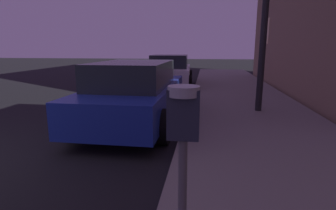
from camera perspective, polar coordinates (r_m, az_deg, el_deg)
parking_meter at (r=1.63m, az=3.24°, el=-7.52°), size 0.19×0.19×1.37m
car_blue at (r=6.22m, az=-6.92°, el=2.62°), size 1.97×4.46×1.43m
car_white at (r=12.00m, az=0.45°, el=7.22°), size 2.12×4.11×1.43m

